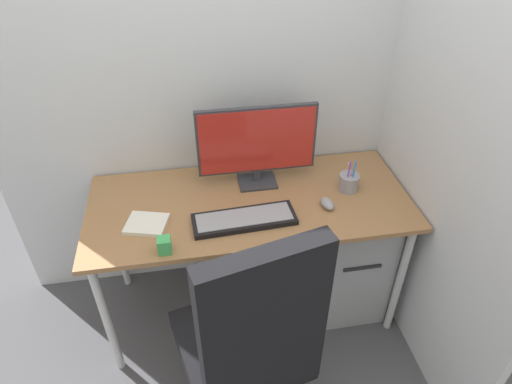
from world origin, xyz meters
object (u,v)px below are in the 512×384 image
monitor (257,143)px  keyboard (244,219)px  filing_cabinet (344,254)px  office_chair (250,342)px  notebook (147,224)px  mouse (327,204)px  pen_holder (349,182)px  desk_clamp_accessory (164,245)px

monitor → keyboard: size_ratio=1.22×
monitor → keyboard: monitor is taller
filing_cabinet → office_chair: bearing=-133.8°
office_chair → filing_cabinet: bearing=46.2°
office_chair → notebook: bearing=122.8°
keyboard → mouse: 0.40m
keyboard → notebook: 0.43m
mouse → office_chair: bearing=-139.4°
filing_cabinet → pen_holder: size_ratio=3.85×
monitor → mouse: bearing=-41.8°
filing_cabinet → keyboard: size_ratio=1.42×
filing_cabinet → monitor: size_ratio=1.17×
notebook → keyboard: bearing=9.7°
monitor → filing_cabinet: bearing=-21.7°
mouse → keyboard: bearing=175.1°
office_chair → monitor: (0.17, 0.83, 0.36)m
office_chair → desk_clamp_accessory: office_chair is taller
mouse → desk_clamp_accessory: desk_clamp_accessory is taller
notebook → desk_clamp_accessory: 0.20m
mouse → pen_holder: bearing=28.8°
pen_holder → office_chair: bearing=-131.2°
keyboard → pen_holder: bearing=16.1°
notebook → desk_clamp_accessory: desk_clamp_accessory is taller
keyboard → desk_clamp_accessory: size_ratio=6.66×
office_chair → notebook: office_chair is taller
pen_holder → mouse: bearing=-140.7°
filing_cabinet → mouse: bearing=-154.1°
office_chair → monitor: office_chair is taller
filing_cabinet → pen_holder: 0.46m
filing_cabinet → desk_clamp_accessory: (-0.91, -0.25, 0.45)m
filing_cabinet → notebook: (-0.99, -0.07, 0.43)m
pen_holder → notebook: (-0.97, -0.11, -0.03)m
filing_cabinet → keyboard: (-0.56, -0.12, 0.43)m
filing_cabinet → monitor: 0.81m
pen_holder → notebook: 0.98m
keyboard → notebook: bearing=174.0°
pen_holder → desk_clamp_accessory: size_ratio=2.46×
office_chair → filing_cabinet: size_ratio=1.79×
keyboard → mouse: bearing=5.7°
mouse → pen_holder: size_ratio=0.52×
monitor → mouse: monitor is taller
pen_holder → desk_clamp_accessory: (-0.89, -0.29, -0.01)m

